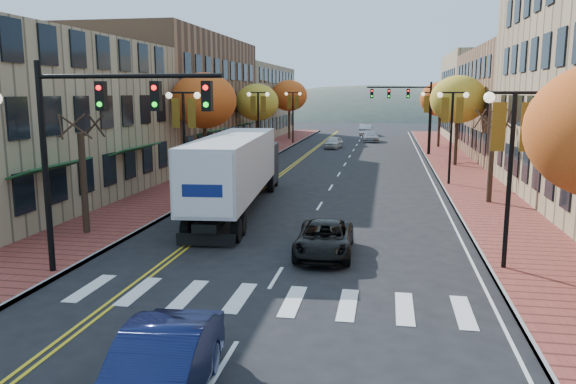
% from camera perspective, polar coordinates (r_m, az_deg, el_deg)
% --- Properties ---
extents(ground, '(200.00, 200.00, 0.00)m').
position_cam_1_polar(ground, '(15.03, -4.29, -13.51)').
color(ground, black).
rests_on(ground, ground).
extents(sidewalk_left, '(4.00, 85.00, 0.15)m').
position_cam_1_polar(sidewalk_left, '(47.87, -5.15, 2.92)').
color(sidewalk_left, brown).
rests_on(sidewalk_left, ground).
extents(sidewalk_right, '(4.00, 85.00, 0.15)m').
position_cam_1_polar(sidewalk_right, '(46.54, 16.79, 2.33)').
color(sidewalk_right, brown).
rests_on(sidewalk_right, ground).
extents(building_left_mid, '(12.00, 24.00, 11.00)m').
position_cam_1_polar(building_left_mid, '(53.41, -12.67, 9.30)').
color(building_left_mid, brown).
rests_on(building_left_mid, ground).
extents(building_left_far, '(12.00, 26.00, 9.50)m').
position_cam_1_polar(building_left_far, '(77.11, -5.43, 9.11)').
color(building_left_far, '#9E8966').
rests_on(building_left_far, ground).
extents(building_right_mid, '(15.00, 24.00, 10.00)m').
position_cam_1_polar(building_right_mid, '(57.35, 25.50, 8.11)').
color(building_right_mid, brown).
rests_on(building_right_mid, ground).
extents(building_right_far, '(15.00, 20.00, 11.00)m').
position_cam_1_polar(building_right_far, '(78.78, 21.31, 9.04)').
color(building_right_far, '#9E8966').
rests_on(building_right_far, ground).
extents(tree_left_a, '(0.28, 0.28, 4.20)m').
position_cam_1_polar(tree_left_a, '(24.99, -20.04, 0.82)').
color(tree_left_a, '#382619').
rests_on(tree_left_a, sidewalk_left).
extents(tree_left_b, '(4.48, 4.48, 7.21)m').
position_cam_1_polar(tree_left_b, '(39.36, -8.55, 9.15)').
color(tree_left_b, '#382619').
rests_on(tree_left_b, sidewalk_left).
extents(tree_left_c, '(4.16, 4.16, 6.69)m').
position_cam_1_polar(tree_left_c, '(54.78, -3.16, 9.07)').
color(tree_left_c, '#382619').
rests_on(tree_left_c, sidewalk_left).
extents(tree_left_d, '(4.61, 4.61, 7.42)m').
position_cam_1_polar(tree_left_d, '(72.42, 0.12, 9.76)').
color(tree_left_d, '#382619').
rests_on(tree_left_d, sidewalk_left).
extents(tree_right_b, '(0.28, 0.28, 4.20)m').
position_cam_1_polar(tree_right_b, '(32.04, 19.92, 2.74)').
color(tree_right_b, '#382619').
rests_on(tree_right_b, sidewalk_right).
extents(tree_right_c, '(4.48, 4.48, 7.21)m').
position_cam_1_polar(tree_right_c, '(47.66, 16.91, 8.98)').
color(tree_right_c, '#382619').
rests_on(tree_right_c, sidewalk_right).
extents(tree_right_d, '(4.35, 4.35, 7.00)m').
position_cam_1_polar(tree_right_d, '(63.58, 15.22, 9.09)').
color(tree_right_d, '#382619').
rests_on(tree_right_d, sidewalk_right).
extents(lamp_left_b, '(1.96, 0.36, 6.05)m').
position_cam_1_polar(lamp_left_b, '(31.36, -10.53, 6.78)').
color(lamp_left_b, black).
rests_on(lamp_left_b, ground).
extents(lamp_left_c, '(1.96, 0.36, 6.05)m').
position_cam_1_polar(lamp_left_c, '(48.62, -3.04, 8.05)').
color(lamp_left_c, black).
rests_on(lamp_left_c, ground).
extents(lamp_left_d, '(1.96, 0.36, 6.05)m').
position_cam_1_polar(lamp_left_d, '(66.27, 0.51, 8.60)').
color(lamp_left_d, black).
rests_on(lamp_left_d, ground).
extents(lamp_right_a, '(1.96, 0.36, 6.05)m').
position_cam_1_polar(lamp_right_a, '(19.82, 21.79, 4.40)').
color(lamp_right_a, black).
rests_on(lamp_right_a, ground).
extents(lamp_right_b, '(1.96, 0.36, 6.05)m').
position_cam_1_polar(lamp_right_b, '(37.59, 16.31, 7.07)').
color(lamp_right_b, black).
rests_on(lamp_right_b, ground).
extents(lamp_right_c, '(1.96, 0.36, 6.05)m').
position_cam_1_polar(lamp_right_c, '(55.51, 14.34, 8.00)').
color(lamp_right_c, black).
rests_on(lamp_right_c, ground).
extents(traffic_mast_near, '(6.10, 0.35, 7.00)m').
position_cam_1_polar(traffic_mast_near, '(18.65, -18.77, 6.21)').
color(traffic_mast_near, black).
rests_on(traffic_mast_near, ground).
extents(traffic_mast_far, '(6.10, 0.34, 7.00)m').
position_cam_1_polar(traffic_mast_far, '(55.38, 12.25, 8.74)').
color(traffic_mast_far, black).
rests_on(traffic_mast_far, ground).
extents(semi_truck, '(3.81, 15.79, 3.91)m').
position_cam_1_polar(semi_truck, '(28.86, -5.08, 2.63)').
color(semi_truck, black).
rests_on(semi_truck, ground).
extents(navy_sedan, '(2.03, 4.75, 1.52)m').
position_cam_1_polar(navy_sedan, '(11.54, -12.89, -17.23)').
color(navy_sedan, '#0D1337').
rests_on(navy_sedan, ground).
extents(black_suv, '(2.21, 4.53, 1.24)m').
position_cam_1_polar(black_suv, '(21.04, 3.71, -4.78)').
color(black_suv, black).
rests_on(black_suv, ground).
extents(car_far_white, '(1.96, 3.97, 1.30)m').
position_cam_1_polar(car_far_white, '(61.53, 4.66, 5.06)').
color(car_far_white, silver).
rests_on(car_far_white, ground).
extents(car_far_silver, '(2.09, 4.65, 1.32)m').
position_cam_1_polar(car_far_silver, '(70.37, 8.41, 5.62)').
color(car_far_silver, '#95949A').
rests_on(car_far_silver, ground).
extents(car_far_oncoming, '(1.84, 4.71, 1.53)m').
position_cam_1_polar(car_far_oncoming, '(80.81, 7.96, 6.27)').
color(car_far_oncoming, '#B5B4BD').
rests_on(car_far_oncoming, ground).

